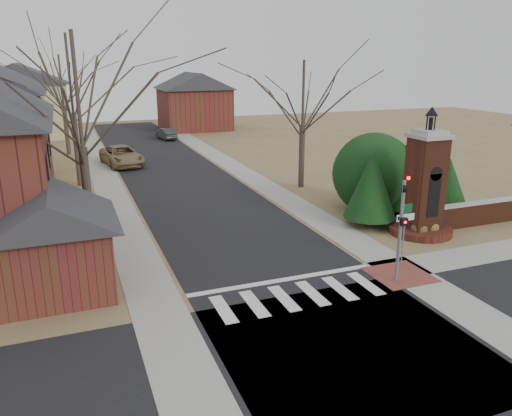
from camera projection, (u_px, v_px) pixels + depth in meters
name	position (u px, v px, depth m)	size (l,w,h in m)	color
ground	(308.00, 305.00, 18.32)	(120.00, 120.00, 0.00)	brown
main_street	(178.00, 177.00, 37.98)	(8.00, 70.00, 0.01)	black
cross_street	(351.00, 348.00, 15.63)	(120.00, 8.00, 0.01)	black
crosswalk_zone	(298.00, 296.00, 19.03)	(8.00, 2.20, 0.02)	silver
stop_bar	(282.00, 280.00, 20.37)	(8.00, 0.35, 0.02)	silver
sidewalk_right_main	(242.00, 172.00, 39.76)	(2.00, 60.00, 0.02)	gray
sidewalk_left	(107.00, 183.00, 36.19)	(2.00, 60.00, 0.02)	gray
curb_apron	(400.00, 275.00, 20.85)	(2.40, 2.40, 0.02)	brown
traffic_signal_pole	(401.00, 221.00, 19.56)	(0.28, 0.41, 4.50)	slate
sign_post	(405.00, 222.00, 21.45)	(0.90, 0.07, 2.75)	slate
brick_gate_monument	(424.00, 193.00, 25.24)	(3.20, 3.20, 6.47)	#5B2A1A
brick_garden_wall	(488.00, 212.00, 27.23)	(7.50, 0.50, 1.30)	#5B2A1A
garage_left	(53.00, 237.00, 18.76)	(4.80, 4.80, 4.29)	maroon
house_distant_left	(20.00, 99.00, 55.86)	(10.80, 8.80, 8.53)	tan
house_distant_right	(194.00, 100.00, 62.90)	(8.80, 8.80, 7.30)	maroon
evergreen_near	(371.00, 184.00, 26.38)	(2.80, 2.80, 4.10)	#473D33
evergreen_mid	(409.00, 169.00, 28.50)	(3.40, 3.40, 4.70)	#473D33
evergreen_far	(448.00, 182.00, 28.49)	(2.40, 2.40, 3.30)	#473D33
evergreen_mass	(374.00, 170.00, 29.20)	(4.80, 4.80, 4.80)	black
bare_tree_0	(76.00, 82.00, 21.73)	(8.05, 8.05, 11.15)	#473D33
bare_tree_1	(69.00, 69.00, 33.26)	(8.40, 8.40, 11.64)	#473D33
bare_tree_2	(61.00, 77.00, 44.99)	(7.35, 7.35, 10.19)	#473D33
bare_tree_3	(303.00, 90.00, 33.26)	(7.00, 7.00, 9.70)	#473D33
pickup_truck	(122.00, 156.00, 42.03)	(2.69, 5.84, 1.62)	#92774F
distant_car	(166.00, 134.00, 55.51)	(1.34, 3.85, 1.27)	#36383E
dry_shrub_left	(419.00, 229.00, 25.26)	(0.85, 0.85, 0.85)	brown
dry_shrub_right	(430.00, 227.00, 25.49)	(0.87, 0.87, 0.87)	brown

